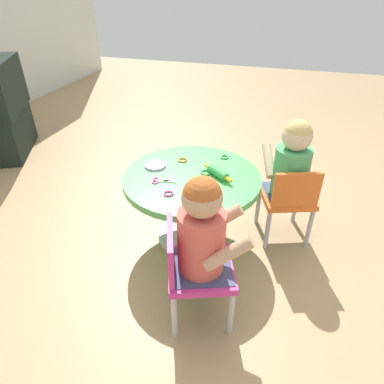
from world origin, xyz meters
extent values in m
plane|color=tan|center=(0.00, 0.00, 0.00)|extent=(10.00, 10.00, 0.00)
cylinder|color=silver|center=(0.00, 0.00, 0.01)|extent=(0.44, 0.44, 0.03)
cylinder|color=silver|center=(0.00, 0.00, 0.21)|extent=(0.12, 0.12, 0.42)
cylinder|color=#4CB259|center=(0.00, 0.00, 0.44)|extent=(0.81, 0.81, 0.04)
cylinder|color=#B7B7BC|center=(-0.62, -0.38, 0.14)|extent=(0.03, 0.03, 0.28)
cylinder|color=#B7B7BC|center=(-0.38, -0.28, 0.14)|extent=(0.03, 0.03, 0.28)
cylinder|color=#B7B7BC|center=(-0.71, -0.13, 0.14)|extent=(0.03, 0.03, 0.28)
cylinder|color=#B7B7BC|center=(-0.47, -0.04, 0.14)|extent=(0.03, 0.03, 0.28)
cube|color=#CC338C|center=(-0.55, -0.21, 0.30)|extent=(0.39, 0.39, 0.04)
cube|color=#CC338C|center=(-0.59, -0.08, 0.43)|extent=(0.26, 0.12, 0.22)
cube|color=#3F4772|center=(-0.55, -0.21, 0.30)|extent=(0.34, 0.35, 0.04)
cylinder|color=#D8594C|center=(-0.55, -0.21, 0.47)|extent=(0.21, 0.21, 0.30)
sphere|color=tan|center=(-0.55, -0.21, 0.70)|extent=(0.17, 0.17, 0.17)
sphere|color=#B25926|center=(-0.55, -0.21, 0.71)|extent=(0.16, 0.16, 0.16)
cylinder|color=tan|center=(-0.61, -0.34, 0.49)|extent=(0.13, 0.22, 0.17)
cylinder|color=tan|center=(-0.41, -0.26, 0.49)|extent=(0.13, 0.22, 0.17)
cylinder|color=#B7B7BC|center=(0.37, -0.63, 0.14)|extent=(0.03, 0.03, 0.28)
cylinder|color=#B7B7BC|center=(0.28, -0.38, 0.14)|extent=(0.03, 0.03, 0.28)
cylinder|color=#B7B7BC|center=(0.12, -0.72, 0.14)|extent=(0.03, 0.03, 0.28)
cylinder|color=#B7B7BC|center=(0.03, -0.47, 0.14)|extent=(0.03, 0.03, 0.28)
cube|color=orange|center=(0.20, -0.55, 0.30)|extent=(0.38, 0.38, 0.04)
cube|color=orange|center=(0.07, -0.60, 0.43)|extent=(0.11, 0.26, 0.22)
cube|color=#3F4772|center=(0.20, -0.55, 0.30)|extent=(0.35, 0.34, 0.04)
cylinder|color=#4CA566|center=(0.20, -0.55, 0.47)|extent=(0.21, 0.21, 0.30)
sphere|color=beige|center=(0.20, -0.55, 0.70)|extent=(0.17, 0.17, 0.17)
sphere|color=tan|center=(0.20, -0.55, 0.71)|extent=(0.16, 0.16, 0.16)
cylinder|color=beige|center=(0.33, -0.62, 0.49)|extent=(0.22, 0.13, 0.17)
cylinder|color=beige|center=(0.26, -0.41, 0.49)|extent=(0.22, 0.13, 0.17)
cube|color=black|center=(0.75, 1.94, 0.62)|extent=(0.69, 0.46, 0.45)
cylinder|color=green|center=(0.03, -0.15, 0.49)|extent=(0.13, 0.14, 0.05)
cylinder|color=yellow|center=(0.09, -0.07, 0.49)|extent=(0.04, 0.05, 0.02)
cylinder|color=yellow|center=(-0.02, -0.22, 0.49)|extent=(0.04, 0.05, 0.02)
cube|color=silver|center=(-0.11, 0.12, 0.47)|extent=(0.06, 0.11, 0.01)
cube|color=silver|center=(-0.11, 0.12, 0.47)|extent=(0.02, 0.11, 0.01)
torus|color=#D83F99|center=(-0.14, 0.17, 0.47)|extent=(0.05, 0.05, 0.01)
torus|color=#D83F99|center=(-0.10, 0.18, 0.47)|extent=(0.05, 0.05, 0.01)
cylinder|color=#CC99E5|center=(0.04, 0.25, 0.47)|extent=(0.13, 0.13, 0.01)
torus|color=#4CB259|center=(0.05, -0.07, 0.47)|extent=(0.07, 0.07, 0.01)
torus|color=#D83FA5|center=(-0.23, 0.06, 0.47)|extent=(0.06, 0.06, 0.01)
torus|color=#4CB259|center=(0.28, -0.14, 0.47)|extent=(0.06, 0.06, 0.01)
torus|color=orange|center=(0.16, 0.11, 0.47)|extent=(0.06, 0.06, 0.01)
camera|label=1|loc=(-1.61, -0.49, 1.44)|focal=31.21mm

